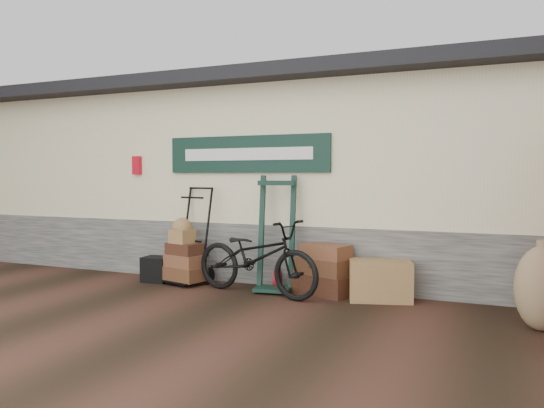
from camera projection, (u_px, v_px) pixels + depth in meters
The scene contains 9 objects.
ground at pixel (236, 299), 6.99m from camera, with size 80.00×80.00×0.00m, color black.
station_building at pixel (305, 177), 9.42m from camera, with size 14.40×4.10×3.20m.
porter_trolley at pixel (192, 234), 8.03m from camera, with size 0.74×0.56×1.48m, color black, non-canonical shape.
green_barrow at pixel (276, 233), 7.48m from camera, with size 0.59×0.50×1.63m, color black, non-canonical shape.
suitcase_stack at pixel (324, 269), 7.29m from camera, with size 0.79×0.50×0.70m, color #381F11, non-canonical shape.
wicker_hamper at pixel (380, 280), 6.94m from camera, with size 0.79×0.52×0.52m, color brown.
black_trunk at pixel (156, 269), 8.15m from camera, with size 0.38×0.33×0.38m, color black.
bicycle at pixel (256, 253), 7.24m from camera, with size 1.98×0.69×1.15m, color black.
burlap_sack_left at pixel (542, 288), 5.54m from camera, with size 0.56×0.47×0.90m, color olive.
Camera 1 is at (3.16, -6.16, 1.62)m, focal length 35.00 mm.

